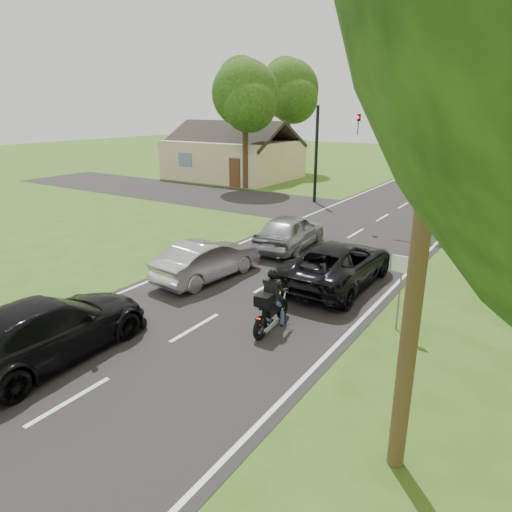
# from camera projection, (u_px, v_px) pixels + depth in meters

# --- Properties ---
(ground) EXTENTS (140.00, 140.00, 0.00)m
(ground) POSITION_uv_depth(u_px,v_px,m) (195.00, 328.00, 12.68)
(ground) COLOR #305718
(ground) RESTS_ON ground
(road) EXTENTS (8.00, 100.00, 0.01)m
(road) POSITION_uv_depth(u_px,v_px,m) (339.00, 243.00, 20.64)
(road) COLOR black
(road) RESTS_ON ground
(cross_road) EXTENTS (60.00, 7.00, 0.01)m
(cross_road) POSITION_uv_depth(u_px,v_px,m) (382.00, 218.00, 25.41)
(cross_road) COLOR black
(cross_road) RESTS_ON ground
(motorcycle_rider) EXTENTS (0.61, 2.03, 1.75)m
(motorcycle_rider) POSITION_uv_depth(u_px,v_px,m) (271.00, 306.00, 12.41)
(motorcycle_rider) COLOR black
(motorcycle_rider) RESTS_ON ground
(dark_suv) EXTENTS (2.54, 5.41, 1.50)m
(dark_suv) POSITION_uv_depth(u_px,v_px,m) (337.00, 263.00, 15.61)
(dark_suv) COLOR black
(dark_suv) RESTS_ON road
(silver_sedan) EXTENTS (1.86, 4.34, 1.39)m
(silver_sedan) POSITION_uv_depth(u_px,v_px,m) (207.00, 260.00, 16.12)
(silver_sedan) COLOR #A7A7AC
(silver_sedan) RESTS_ON road
(silver_suv) EXTENTS (2.21, 4.63, 1.53)m
(silver_suv) POSITION_uv_depth(u_px,v_px,m) (290.00, 231.00, 19.63)
(silver_suv) COLOR #919498
(silver_suv) RESTS_ON road
(dark_car_behind) EXTENTS (2.41, 5.40, 1.54)m
(dark_car_behind) POSITION_uv_depth(u_px,v_px,m) (47.00, 329.00, 10.90)
(dark_car_behind) COLOR black
(dark_car_behind) RESTS_ON road
(traffic_signal) EXTENTS (6.38, 0.44, 6.00)m
(traffic_signal) POSITION_uv_depth(u_px,v_px,m) (448.00, 147.00, 20.80)
(traffic_signal) COLOR black
(traffic_signal) RESTS_ON ground
(signal_pole_far) EXTENTS (0.20, 0.20, 6.00)m
(signal_pole_far) POSITION_uv_depth(u_px,v_px,m) (316.00, 155.00, 28.79)
(signal_pole_far) COLOR black
(signal_pole_far) RESTS_ON ground
(utility_pole_near) EXTENTS (1.60, 0.28, 10.00)m
(utility_pole_near) POSITION_uv_depth(u_px,v_px,m) (429.00, 164.00, 6.29)
(utility_pole_near) COLOR brown
(utility_pole_near) RESTS_ON ground
(sign_white) EXTENTS (0.55, 0.07, 2.12)m
(sign_white) POSITION_uv_depth(u_px,v_px,m) (401.00, 275.00, 12.11)
(sign_white) COLOR slate
(sign_white) RESTS_ON ground
(sign_green) EXTENTS (0.55, 0.07, 2.12)m
(sign_green) POSITION_uv_depth(u_px,v_px,m) (464.00, 218.00, 18.37)
(sign_green) COLOR slate
(sign_green) RESTS_ON ground
(tree_left_near) EXTENTS (5.12, 4.96, 9.22)m
(tree_left_near) POSITION_uv_depth(u_px,v_px,m) (246.00, 98.00, 32.52)
(tree_left_near) COLOR #332316
(tree_left_near) RESTS_ON ground
(tree_left_far) EXTENTS (5.76, 5.58, 10.14)m
(tree_left_far) POSITION_uv_depth(u_px,v_px,m) (291.00, 93.00, 41.29)
(tree_left_far) COLOR #332316
(tree_left_far) RESTS_ON ground
(house) EXTENTS (10.20, 8.00, 4.84)m
(house) POSITION_uv_depth(u_px,v_px,m) (234.00, 157.00, 39.57)
(house) COLOR tan
(house) RESTS_ON ground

